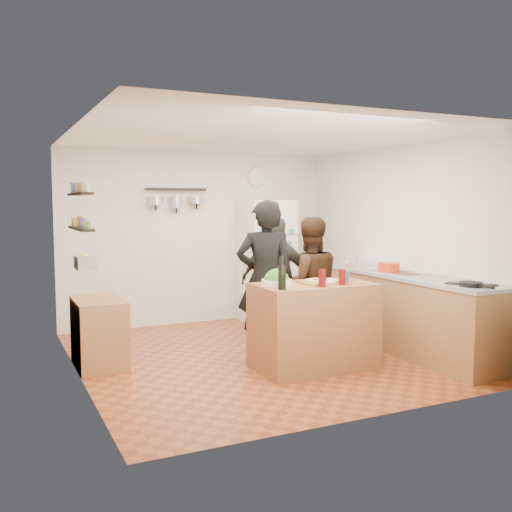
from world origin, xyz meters
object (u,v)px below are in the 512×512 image
pepper_mill (347,273)px  red_bowl (389,267)px  prep_island (314,326)px  person_center (309,285)px  wine_bottle (282,277)px  salt_canister (344,277)px  skillet (471,284)px  side_table (99,332)px  wall_clock (257,177)px  fridge (266,261)px  counter_run (409,314)px  salad_bowl (277,282)px  person_left (265,280)px  person_back (278,281)px

pepper_mill → red_bowl: (0.89, 0.40, -0.02)m
prep_island → person_center: size_ratio=0.78×
wine_bottle → salt_canister: bearing=7.1°
skillet → side_table: bearing=149.3°
pepper_mill → salt_canister: pepper_mill is taller
wall_clock → fridge: bearing=-90.0°
counter_run → pepper_mill: bearing=-175.4°
wine_bottle → counter_run: size_ratio=0.09×
pepper_mill → side_table: bearing=157.9°
salad_bowl → skillet: 1.96m
wine_bottle → salt_canister: size_ratio=1.77×
person_left → person_center: bearing=-157.6°
red_bowl → wall_clock: wall_clock is taller
pepper_mill → counter_run: size_ratio=0.06×
prep_island → salt_canister: (0.30, -0.12, 0.52)m
salt_canister → person_left: (-0.59, 0.69, -0.08)m
salad_bowl → pepper_mill: bearing=0.0°
salt_canister → wine_bottle: bearing=-172.9°
counter_run → side_table: bearing=164.7°
red_bowl → wall_clock: 2.68m
person_left → salt_canister: bearing=153.7°
wine_bottle → fridge: (1.14, 2.65, -0.13)m
skillet → wine_bottle: bearing=158.8°
skillet → salad_bowl: bearing=150.6°
red_bowl → fridge: bearing=109.5°
fridge → pepper_mill: bearing=-94.5°
salt_canister → skillet: size_ratio=0.60×
person_back → red_bowl: (1.19, -0.66, 0.18)m
pepper_mill → person_back: 1.12m
fridge → prep_island: bearing=-104.7°
person_left → prep_island: bearing=140.1°
prep_island → wall_clock: wall_clock is taller
pepper_mill → fridge: fridge is taller
wine_bottle → fridge: 2.88m
counter_run → person_back: bearing=141.5°
person_back → counter_run: 1.62m
pepper_mill → skillet: bearing=-49.0°
skillet → counter_run: bearing=84.5°
side_table → person_back: bearing=1.2°
wall_clock → skillet: bearing=-80.0°
salad_bowl → person_back: person_back is taller
salad_bowl → counter_run: salad_bowl is taller
person_back → counter_run: person_back is taller
prep_island → side_table: prep_island is taller
salt_canister → wall_clock: (0.34, 2.88, 1.17)m
person_back → red_bowl: person_back is taller
fridge → side_table: bearing=-153.2°
fridge → wall_clock: 1.29m
salad_bowl → fridge: fridge is taller
prep_island → person_left: size_ratio=0.70×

